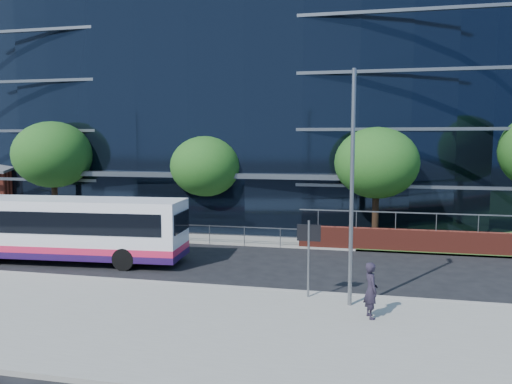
% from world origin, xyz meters
% --- Properties ---
extents(ground, '(200.00, 200.00, 0.00)m').
position_xyz_m(ground, '(0.00, 0.00, 0.00)').
color(ground, black).
rests_on(ground, ground).
extents(pavement_near, '(80.00, 8.00, 0.15)m').
position_xyz_m(pavement_near, '(0.00, -5.00, 0.07)').
color(pavement_near, gray).
rests_on(pavement_near, ground).
extents(kerb, '(80.00, 0.25, 0.16)m').
position_xyz_m(kerb, '(0.00, -1.00, 0.08)').
color(kerb, gray).
rests_on(kerb, ground).
extents(yellow_line_outer, '(80.00, 0.08, 0.01)m').
position_xyz_m(yellow_line_outer, '(0.00, -0.80, 0.01)').
color(yellow_line_outer, gold).
rests_on(yellow_line_outer, ground).
extents(yellow_line_inner, '(80.00, 0.08, 0.01)m').
position_xyz_m(yellow_line_inner, '(0.00, -0.65, 0.01)').
color(yellow_line_inner, gold).
rests_on(yellow_line_inner, ground).
extents(far_forecourt, '(50.00, 8.00, 0.10)m').
position_xyz_m(far_forecourt, '(-6.00, 11.00, 0.05)').
color(far_forecourt, gray).
rests_on(far_forecourt, ground).
extents(glass_office, '(44.00, 23.10, 16.00)m').
position_xyz_m(glass_office, '(-4.00, 20.85, 8.00)').
color(glass_office, black).
rests_on(glass_office, ground).
extents(guard_railings, '(24.00, 0.05, 1.10)m').
position_xyz_m(guard_railings, '(-8.00, 7.00, 0.82)').
color(guard_railings, slate).
rests_on(guard_railings, ground).
extents(street_sign, '(0.85, 0.09, 2.80)m').
position_xyz_m(street_sign, '(4.50, -1.59, 2.15)').
color(street_sign, slate).
rests_on(street_sign, pavement_near).
extents(tree_far_a, '(4.95, 4.95, 6.98)m').
position_xyz_m(tree_far_a, '(-13.00, 9.00, 4.86)').
color(tree_far_a, black).
rests_on(tree_far_a, ground).
extents(tree_far_b, '(4.29, 4.29, 6.05)m').
position_xyz_m(tree_far_b, '(-3.00, 9.50, 4.21)').
color(tree_far_b, black).
rests_on(tree_far_b, ground).
extents(tree_far_c, '(4.62, 4.62, 6.51)m').
position_xyz_m(tree_far_c, '(7.00, 9.00, 4.54)').
color(tree_far_c, black).
rests_on(tree_far_c, ground).
extents(streetlight_east, '(0.15, 0.77, 8.00)m').
position_xyz_m(streetlight_east, '(6.00, -2.17, 4.44)').
color(streetlight_east, slate).
rests_on(streetlight_east, pavement_near).
extents(city_bus, '(11.35, 3.35, 3.03)m').
position_xyz_m(city_bus, '(-7.24, 1.76, 1.61)').
color(city_bus, white).
rests_on(city_bus, ground).
extents(pedestrian, '(0.62, 0.76, 1.80)m').
position_xyz_m(pedestrian, '(6.69, -3.30, 1.05)').
color(pedestrian, '#221C2A').
rests_on(pedestrian, pavement_near).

